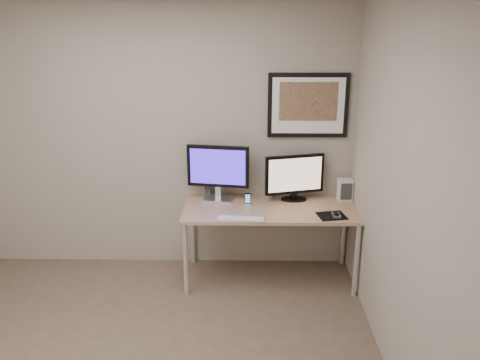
{
  "coord_description": "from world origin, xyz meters",
  "views": [
    {
      "loc": [
        0.78,
        -3.02,
        2.47
      ],
      "look_at": [
        0.72,
        1.1,
        1.08
      ],
      "focal_mm": 38.0,
      "sensor_mm": 36.0,
      "label": 1
    }
  ],
  "objects": [
    {
      "name": "fan_unit",
      "position": [
        1.72,
        1.56,
        0.83
      ],
      "size": [
        0.14,
        0.11,
        0.21
      ],
      "primitive_type": "cube",
      "rotation": [
        0.0,
        0.0,
        0.09
      ],
      "color": "silver",
      "rests_on": "desk"
    },
    {
      "name": "speaker_left",
      "position": [
        0.39,
        1.64,
        0.83
      ],
      "size": [
        0.09,
        0.09,
        0.2
      ],
      "primitive_type": "cylinder",
      "rotation": [
        0.0,
        0.0,
        0.19
      ],
      "color": "#BABABF",
      "rests_on": "desk"
    },
    {
      "name": "mouse",
      "position": [
        1.57,
        1.14,
        0.75
      ],
      "size": [
        0.06,
        0.11,
        0.04
      ],
      "primitive_type": "ellipsoid",
      "rotation": [
        0.0,
        0.0,
        0.01
      ],
      "color": "black",
      "rests_on": "mousepad"
    },
    {
      "name": "keyboard",
      "position": [
        0.74,
        1.07,
        0.74
      ],
      "size": [
        0.43,
        0.15,
        0.01
      ],
      "primitive_type": "cube",
      "rotation": [
        0.0,
        0.0,
        -0.09
      ],
      "color": "silver",
      "rests_on": "desk"
    },
    {
      "name": "mousepad",
      "position": [
        1.54,
        1.15,
        0.73
      ],
      "size": [
        0.28,
        0.26,
        0.0
      ],
      "primitive_type": "cube",
      "rotation": [
        0.0,
        0.0,
        0.2
      ],
      "color": "black",
      "rests_on": "desk"
    },
    {
      "name": "framed_art",
      "position": [
        1.35,
        1.68,
        1.62
      ],
      "size": [
        0.75,
        0.04,
        0.6
      ],
      "color": "black",
      "rests_on": "room"
    },
    {
      "name": "phone_dock",
      "position": [
        0.79,
        1.41,
        0.79
      ],
      "size": [
        0.06,
        0.06,
        0.12
      ],
      "primitive_type": "cube",
      "rotation": [
        0.0,
        0.0,
        0.19
      ],
      "color": "black",
      "rests_on": "desk"
    },
    {
      "name": "monitor_large",
      "position": [
        0.51,
        1.54,
        1.03
      ],
      "size": [
        0.59,
        0.23,
        0.54
      ],
      "rotation": [
        0.0,
        0.0,
        -0.15
      ],
      "color": "#BABABF",
      "rests_on": "desk"
    },
    {
      "name": "speaker_right",
      "position": [
        1.0,
        1.65,
        0.83
      ],
      "size": [
        0.1,
        0.1,
        0.2
      ],
      "primitive_type": "cylinder",
      "rotation": [
        0.0,
        0.0,
        0.31
      ],
      "color": "#BABABF",
      "rests_on": "desk"
    },
    {
      "name": "monitor_tv",
      "position": [
        1.23,
        1.54,
        0.97
      ],
      "size": [
        0.56,
        0.19,
        0.45
      ],
      "rotation": [
        0.0,
        0.0,
        0.25
      ],
      "color": "black",
      "rests_on": "desk"
    },
    {
      "name": "room",
      "position": [
        0.0,
        0.45,
        1.64
      ],
      "size": [
        3.6,
        3.6,
        3.6
      ],
      "color": "white",
      "rests_on": "ground"
    },
    {
      "name": "desk",
      "position": [
        1.0,
        1.35,
        0.66
      ],
      "size": [
        1.6,
        0.7,
        0.73
      ],
      "color": "olive",
      "rests_on": "floor"
    }
  ]
}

